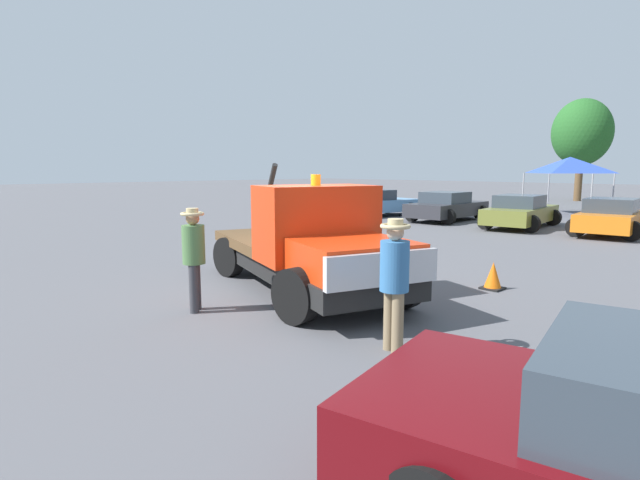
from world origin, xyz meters
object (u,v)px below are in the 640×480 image
object	(u,v)px
person_at_hood	(194,251)
parked_car_olive	(520,212)
tow_truck	(310,247)
canopy_tent_blue	(570,165)
parked_car_skyblue	(374,203)
traffic_cone	(493,277)
person_near_truck	(394,275)
parked_car_charcoal	(447,207)
tree_center	(582,133)
parked_car_orange	(611,217)

from	to	relation	value
person_at_hood	parked_car_olive	distance (m)	15.84
tow_truck	canopy_tent_blue	bearing A→B (deg)	116.36
person_at_hood	parked_car_olive	size ratio (longest dim) A/B	0.36
person_at_hood	parked_car_skyblue	size ratio (longest dim) A/B	0.35
parked_car_olive	traffic_cone	world-z (taller)	parked_car_olive
person_near_truck	parked_car_skyblue	size ratio (longest dim) A/B	0.36
person_near_truck	parked_car_charcoal	distance (m)	17.36
tree_center	parked_car_olive	bearing A→B (deg)	-77.09
person_at_hood	parked_car_orange	size ratio (longest dim) A/B	0.38
parked_car_skyblue	parked_car_olive	xyz separation A→B (m)	(7.27, 0.55, -0.00)
parked_car_skyblue	tree_center	bearing A→B (deg)	1.89
parked_car_charcoal	parked_car_olive	distance (m)	3.56
parked_car_olive	traffic_cone	distance (m)	11.52
tree_center	parked_car_skyblue	bearing A→B (deg)	-97.77
person_at_hood	tree_center	distance (m)	36.16
parked_car_olive	parked_car_charcoal	bearing A→B (deg)	79.17
tow_truck	parked_car_charcoal	xyz separation A→B (m)	(-5.53, 13.77, -0.26)
parked_car_charcoal	traffic_cone	world-z (taller)	parked_car_charcoal
person_at_hood	canopy_tent_blue	world-z (taller)	canopy_tent_blue
person_near_truck	parked_car_olive	distance (m)	15.71
parked_car_olive	parked_car_orange	size ratio (longest dim) A/B	1.06
tow_truck	canopy_tent_blue	xyz separation A→B (m)	(-2.92, 21.26, 1.66)
tow_truck	tree_center	xyz separation A→B (m)	(-6.49, 33.23, 4.08)
parked_car_charcoal	parked_car_orange	size ratio (longest dim) A/B	1.01
person_near_truck	person_at_hood	world-z (taller)	person_near_truck
parked_car_orange	parked_car_olive	bearing A→B (deg)	86.04
parked_car_skyblue	parked_car_olive	distance (m)	7.29
parked_car_olive	tree_center	xyz separation A→B (m)	(-4.51, 19.67, 4.34)
parked_car_charcoal	canopy_tent_blue	bearing A→B (deg)	-21.58
tow_truck	parked_car_charcoal	size ratio (longest dim) A/B	1.35
tow_truck	parked_car_orange	size ratio (longest dim) A/B	1.36
tow_truck	traffic_cone	size ratio (longest dim) A/B	11.21
person_at_hood	parked_car_skyblue	world-z (taller)	person_at_hood
parked_car_olive	tree_center	distance (m)	20.64
parked_car_skyblue	traffic_cone	distance (m)	15.36
parked_car_skyblue	parked_car_charcoal	world-z (taller)	same
tree_center	person_at_hood	bearing A→B (deg)	-80.36
canopy_tent_blue	parked_car_charcoal	bearing A→B (deg)	-109.25
parked_car_skyblue	traffic_cone	bearing A→B (deg)	-121.66
tow_truck	traffic_cone	world-z (taller)	tow_truck
canopy_tent_blue	traffic_cone	world-z (taller)	canopy_tent_blue
parked_car_orange	traffic_cone	xyz separation A→B (m)	(0.98, -10.85, -0.39)
person_at_hood	parked_car_orange	distance (m)	16.03
tree_center	traffic_cone	distance (m)	31.96
tow_truck	parked_car_orange	world-z (taller)	tow_truck
tree_center	parked_car_charcoal	bearing A→B (deg)	-87.20
person_at_hood	parked_car_olive	xyz separation A→B (m)	(-1.51, 15.76, -0.38)
person_near_truck	tree_center	world-z (taller)	tree_center
person_at_hood	tree_center	xyz separation A→B (m)	(-6.02, 35.44, 3.96)
parked_car_orange	canopy_tent_blue	world-z (taller)	canopy_tent_blue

